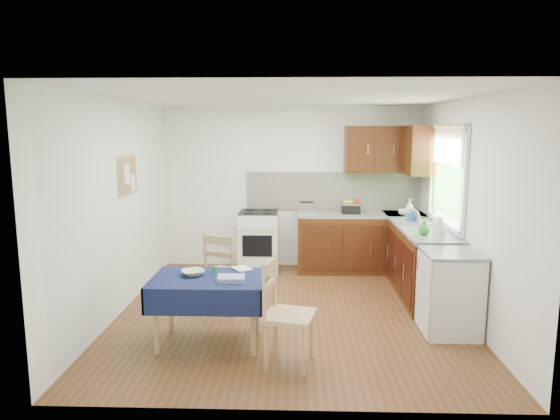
{
  "coord_description": "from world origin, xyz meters",
  "views": [
    {
      "loc": [
        0.07,
        -5.65,
        2.14
      ],
      "look_at": [
        -0.13,
        0.33,
        1.18
      ],
      "focal_mm": 32.0,
      "sensor_mm": 36.0,
      "label": 1
    }
  ],
  "objects_px": {
    "sandwich_press": "(351,208)",
    "dish_rack": "(416,222)",
    "toaster": "(307,208)",
    "dining_table": "(209,287)",
    "chair_near": "(284,310)",
    "kettle": "(439,228)",
    "chair_far": "(225,270)"
  },
  "relations": [
    {
      "from": "dining_table",
      "to": "toaster",
      "type": "bearing_deg",
      "value": 46.79
    },
    {
      "from": "dining_table",
      "to": "sandwich_press",
      "type": "height_order",
      "value": "sandwich_press"
    },
    {
      "from": "sandwich_press",
      "to": "dish_rack",
      "type": "xyz_separation_m",
      "value": [
        0.79,
        -0.81,
        -0.05
      ]
    },
    {
      "from": "chair_far",
      "to": "kettle",
      "type": "distance_m",
      "value": 2.56
    },
    {
      "from": "toaster",
      "to": "sandwich_press",
      "type": "bearing_deg",
      "value": -2.1
    },
    {
      "from": "toaster",
      "to": "dining_table",
      "type": "bearing_deg",
      "value": -115.13
    },
    {
      "from": "dining_table",
      "to": "dish_rack",
      "type": "distance_m",
      "value": 3.11
    },
    {
      "from": "chair_near",
      "to": "dish_rack",
      "type": "bearing_deg",
      "value": -24.02
    },
    {
      "from": "dish_rack",
      "to": "chair_far",
      "type": "bearing_deg",
      "value": -143.59
    },
    {
      "from": "dish_rack",
      "to": "kettle",
      "type": "bearing_deg",
      "value": -71.62
    },
    {
      "from": "sandwich_press",
      "to": "kettle",
      "type": "xyz_separation_m",
      "value": [
        0.84,
        -1.66,
        0.03
      ]
    },
    {
      "from": "chair_near",
      "to": "dish_rack",
      "type": "distance_m",
      "value": 2.88
    },
    {
      "from": "dining_table",
      "to": "chair_near",
      "type": "xyz_separation_m",
      "value": [
        0.77,
        -0.44,
        -0.06
      ]
    },
    {
      "from": "dish_rack",
      "to": "kettle",
      "type": "height_order",
      "value": "kettle"
    },
    {
      "from": "kettle",
      "to": "sandwich_press",
      "type": "bearing_deg",
      "value": 116.99
    },
    {
      "from": "toaster",
      "to": "sandwich_press",
      "type": "relative_size",
      "value": 0.88
    },
    {
      "from": "sandwich_press",
      "to": "dish_rack",
      "type": "height_order",
      "value": "dish_rack"
    },
    {
      "from": "toaster",
      "to": "dish_rack",
      "type": "relative_size",
      "value": 0.59
    },
    {
      "from": "chair_far",
      "to": "kettle",
      "type": "xyz_separation_m",
      "value": [
        2.5,
        0.13,
        0.5
      ]
    },
    {
      "from": "chair_far",
      "to": "sandwich_press",
      "type": "relative_size",
      "value": 3.63
    },
    {
      "from": "chair_near",
      "to": "kettle",
      "type": "xyz_separation_m",
      "value": [
        1.77,
        1.43,
        0.49
      ]
    },
    {
      "from": "chair_near",
      "to": "kettle",
      "type": "height_order",
      "value": "kettle"
    },
    {
      "from": "dining_table",
      "to": "kettle",
      "type": "relative_size",
      "value": 4.59
    },
    {
      "from": "chair_near",
      "to": "toaster",
      "type": "height_order",
      "value": "toaster"
    },
    {
      "from": "toaster",
      "to": "sandwich_press",
      "type": "height_order",
      "value": "toaster"
    },
    {
      "from": "toaster",
      "to": "kettle",
      "type": "bearing_deg",
      "value": -51.1
    },
    {
      "from": "chair_near",
      "to": "dish_rack",
      "type": "relative_size",
      "value": 2.49
    },
    {
      "from": "chair_far",
      "to": "toaster",
      "type": "xyz_separation_m",
      "value": [
        1.0,
        1.77,
        0.47
      ]
    },
    {
      "from": "chair_near",
      "to": "sandwich_press",
      "type": "distance_m",
      "value": 3.26
    },
    {
      "from": "chair_far",
      "to": "dining_table",
      "type": "bearing_deg",
      "value": 107.74
    },
    {
      "from": "dining_table",
      "to": "chair_far",
      "type": "bearing_deg",
      "value": 65.89
    },
    {
      "from": "chair_near",
      "to": "chair_far",
      "type": "bearing_deg",
      "value": 42.24
    }
  ]
}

